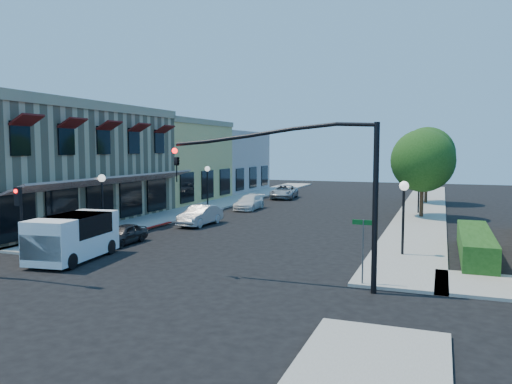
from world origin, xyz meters
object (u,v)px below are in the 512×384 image
(signal_mast_arm, at_px, (315,176))
(parked_car_a, at_px, (124,234))
(street_tree_b, at_px, (427,154))
(street_name_sign, at_px, (363,241))
(secondary_signal, at_px, (20,209))
(lamppost_left_far, at_px, (207,176))
(street_tree_a, at_px, (423,161))
(white_van, at_px, (73,235))
(parked_car_c, at_px, (249,203))
(parked_car_b, at_px, (200,215))
(lamppost_right_far, at_px, (419,179))
(lamppost_left_near, at_px, (102,189))
(parked_car_d, at_px, (284,192))
(lamppost_right_near, at_px, (404,199))

(signal_mast_arm, bearing_deg, parked_car_a, 158.60)
(street_tree_b, distance_m, street_name_sign, 29.96)
(secondary_signal, distance_m, lamppost_left_far, 20.60)
(street_tree_a, height_order, white_van, street_tree_a)
(street_name_sign, distance_m, white_van, 13.01)
(street_name_sign, distance_m, parked_car_c, 23.55)
(street_tree_a, xyz_separation_m, parked_car_b, (-13.60, -8.69, -3.54))
(parked_car_c, bearing_deg, lamppost_right_far, 5.68)
(secondary_signal, distance_m, street_name_sign, 15.53)
(lamppost_left_far, bearing_deg, lamppost_left_near, -90.00)
(secondary_signal, bearing_deg, white_van, 12.24)
(secondary_signal, relative_size, lamppost_left_far, 0.93)
(lamppost_left_far, distance_m, white_van, 20.33)
(street_tree_b, distance_m, parked_car_b, 23.44)
(street_tree_b, distance_m, parked_car_d, 14.14)
(street_tree_b, distance_m, secondary_signal, 34.97)
(street_tree_b, bearing_deg, lamppost_left_near, -125.79)
(street_tree_b, distance_m, lamppost_right_near, 24.07)
(signal_mast_arm, relative_size, street_name_sign, 3.20)
(lamppost_right_near, distance_m, lamppost_right_far, 16.00)
(parked_car_b, bearing_deg, lamppost_right_near, -18.59)
(secondary_signal, distance_m, lamppost_left_near, 6.63)
(parked_car_a, bearing_deg, lamppost_left_near, 145.31)
(street_tree_a, relative_size, parked_car_b, 1.62)
(street_tree_a, relative_size, lamppost_right_far, 1.82)
(street_tree_a, distance_m, lamppost_left_far, 17.36)
(white_van, bearing_deg, lamppost_right_near, 23.38)
(parked_car_a, distance_m, parked_car_c, 16.28)
(secondary_signal, xyz_separation_m, lamppost_left_near, (-0.50, 6.59, 0.42))
(lamppost_left_far, height_order, parked_car_b, lamppost_left_far)
(white_van, xyz_separation_m, parked_car_b, (0.69, 11.36, -0.53))
(street_name_sign, xyz_separation_m, lamppost_right_far, (1.00, 21.80, 1.04))
(lamppost_left_near, height_order, lamppost_left_far, same)
(lamppost_left_near, xyz_separation_m, lamppost_right_far, (17.00, 16.00, 0.00))
(parked_car_a, distance_m, parked_car_d, 26.01)
(secondary_signal, distance_m, parked_car_a, 5.46)
(street_name_sign, relative_size, lamppost_right_far, 0.70)
(street_tree_a, xyz_separation_m, parked_car_d, (-13.60, 10.00, -3.51))
(street_tree_a, xyz_separation_m, white_van, (-14.29, -20.05, -3.00))
(secondary_signal, bearing_deg, parked_car_d, 84.03)
(lamppost_left_far, relative_size, parked_car_b, 0.89)
(street_tree_b, xyz_separation_m, lamppost_right_far, (-0.30, -8.00, -1.81))
(street_name_sign, xyz_separation_m, lamppost_right_near, (1.00, 5.80, 1.04))
(white_van, relative_size, parked_car_b, 1.21)
(lamppost_left_far, bearing_deg, parked_car_b, -66.93)
(street_tree_b, distance_m, white_van, 33.44)
(parked_car_d, bearing_deg, parked_car_b, -96.89)
(secondary_signal, height_order, lamppost_left_near, lamppost_left_near)
(street_tree_a, xyz_separation_m, signal_mast_arm, (-2.94, -20.50, -0.11))
(signal_mast_arm, distance_m, lamppost_left_near, 15.82)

